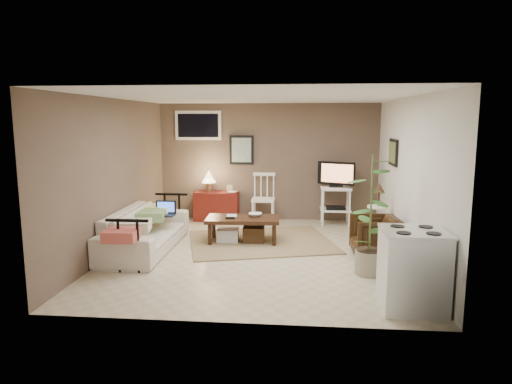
# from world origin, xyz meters

# --- Properties ---
(floor) EXTENTS (5.00, 5.00, 0.00)m
(floor) POSITION_xyz_m (0.00, 0.00, 0.00)
(floor) COLOR #C1B293
(floor) RESTS_ON ground
(art_back) EXTENTS (0.50, 0.03, 0.60)m
(art_back) POSITION_xyz_m (-0.55, 2.48, 1.45)
(art_back) COLOR black
(art_right) EXTENTS (0.03, 0.60, 0.45)m
(art_right) POSITION_xyz_m (2.23, 1.05, 1.52)
(art_right) COLOR black
(window) EXTENTS (0.96, 0.03, 0.60)m
(window) POSITION_xyz_m (-1.45, 2.48, 1.95)
(window) COLOR white
(rug) EXTENTS (2.76, 2.43, 0.02)m
(rug) POSITION_xyz_m (0.00, 0.64, 0.01)
(rug) COLOR #938055
(rug) RESTS_ON floor
(coffee_table) EXTENTS (1.25, 0.68, 0.46)m
(coffee_table) POSITION_xyz_m (-0.31, 0.59, 0.26)
(coffee_table) COLOR #311B0D
(coffee_table) RESTS_ON floor
(sofa) EXTENTS (0.65, 2.23, 0.87)m
(sofa) POSITION_xyz_m (-1.80, 0.02, 0.44)
(sofa) COLOR beige
(sofa) RESTS_ON floor
(sofa_pillows) EXTENTS (0.43, 2.12, 0.15)m
(sofa_pillows) POSITION_xyz_m (-1.75, -0.24, 0.54)
(sofa_pillows) COLOR beige
(sofa_pillows) RESTS_ON sofa
(sofa_end_rails) EXTENTS (0.60, 2.23, 0.75)m
(sofa_end_rails) POSITION_xyz_m (-1.67, 0.02, 0.38)
(sofa_end_rails) COLOR black
(sofa_end_rails) RESTS_ON floor
(laptop) EXTENTS (0.34, 0.25, 0.23)m
(laptop) POSITION_xyz_m (-1.59, 0.40, 0.56)
(laptop) COLOR black
(laptop) RESTS_ON sofa
(red_console) EXTENTS (0.90, 0.40, 1.04)m
(red_console) POSITION_xyz_m (-1.07, 2.27, 0.36)
(red_console) COLOR maroon
(red_console) RESTS_ON floor
(spindle_chair) EXTENTS (0.45, 0.45, 1.00)m
(spindle_chair) POSITION_xyz_m (-0.07, 2.16, 0.47)
(spindle_chair) COLOR white
(spindle_chair) RESTS_ON floor
(tv_stand) EXTENTS (0.71, 0.48, 1.25)m
(tv_stand) POSITION_xyz_m (1.37, 2.12, 0.66)
(tv_stand) COLOR white
(tv_stand) RESTS_ON floor
(side_table) EXTENTS (0.38, 0.38, 1.01)m
(side_table) POSITION_xyz_m (2.00, 0.92, 0.63)
(side_table) COLOR white
(side_table) RESTS_ON floor
(armchair) EXTENTS (0.67, 0.71, 0.69)m
(armchair) POSITION_xyz_m (1.79, 0.00, 0.34)
(armchair) COLOR black
(armchair) RESTS_ON floor
(potted_plant) EXTENTS (0.41, 0.41, 1.65)m
(potted_plant) POSITION_xyz_m (1.58, -0.85, 0.88)
(potted_plant) COLOR gray
(potted_plant) RESTS_ON floor
(stove) EXTENTS (0.69, 0.64, 0.90)m
(stove) POSITION_xyz_m (1.88, -1.95, 0.45)
(stove) COLOR white
(stove) RESTS_ON floor
(bowl) EXTENTS (0.23, 0.06, 0.23)m
(bowl) POSITION_xyz_m (-0.10, 0.70, 0.55)
(bowl) COLOR #311B0D
(bowl) RESTS_ON coffee_table
(book_table) EXTENTS (0.17, 0.04, 0.24)m
(book_table) POSITION_xyz_m (-0.59, 0.64, 0.56)
(book_table) COLOR #311B0D
(book_table) RESTS_ON coffee_table
(book_console) EXTENTS (0.17, 0.05, 0.23)m
(book_console) POSITION_xyz_m (-0.80, 2.23, 0.71)
(book_console) COLOR #311B0D
(book_console) RESTS_ON red_console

